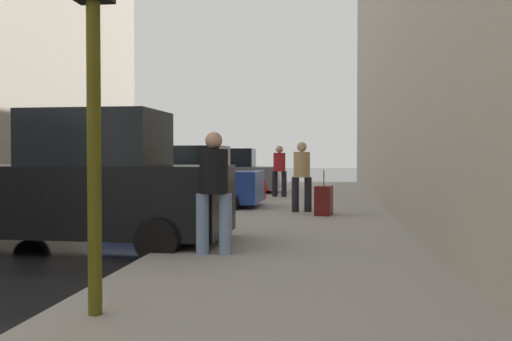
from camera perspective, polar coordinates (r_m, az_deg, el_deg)
sidewalk at (r=10.22m, az=4.36°, el=-6.68°), size 4.00×40.00×0.15m
parked_black_suv at (r=9.64m, az=-16.36°, el=-1.51°), size 4.63×2.13×2.25m
parked_blue_sedan at (r=15.63m, az=-7.08°, el=-1.00°), size 4.23×2.11×1.79m
parked_gray_coupe at (r=21.50m, az=-3.13°, el=-0.31°), size 4.25×2.15×1.79m
fire_hydrant at (r=17.99m, az=0.64°, el=-1.78°), size 0.42×0.22×0.70m
traffic_light at (r=5.25m, az=-15.95°, el=14.97°), size 0.32×0.32×3.60m
pedestrian_in_tan_coat at (r=13.97m, az=4.60°, el=-0.24°), size 0.53×0.50×1.71m
pedestrian_in_jeans at (r=7.97m, az=-4.24°, el=-1.56°), size 0.52×0.46×1.71m
pedestrian_in_red_jacket at (r=19.10m, az=2.36°, el=0.23°), size 0.53×0.47×1.71m
rolling_suitcase at (r=13.28m, az=6.79°, el=-2.99°), size 0.44×0.61×1.04m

